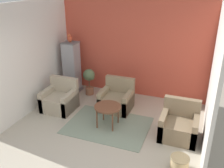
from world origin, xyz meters
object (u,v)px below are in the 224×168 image
at_px(armchair_left, 60,100).
at_px(wicker_basket, 180,163).
at_px(armchair_middle, 117,100).
at_px(parrot, 70,38).
at_px(coffee_table, 108,108).
at_px(potted_plant, 89,78).
at_px(birdcage, 72,68).
at_px(armchair_right, 179,126).

height_order(armchair_left, wicker_basket, armchair_left).
height_order(armchair_middle, parrot, parrot).
xyz_separation_m(coffee_table, potted_plant, (-1.16, 1.42, 0.04)).
bearing_deg(potted_plant, parrot, 175.49).
distance_m(armchair_middle, birdcage, 1.84).
xyz_separation_m(armchair_right, potted_plant, (-2.78, 1.27, 0.24)).
distance_m(coffee_table, armchair_left, 1.53).
bearing_deg(wicker_basket, parrot, 146.25).
distance_m(coffee_table, birdcage, 2.30).
distance_m(birdcage, parrot, 0.89).
distance_m(parrot, potted_plant, 1.27).
distance_m(armchair_right, potted_plant, 3.06).
height_order(armchair_left, armchair_middle, same).
bearing_deg(armchair_middle, birdcage, 159.54).
distance_m(coffee_table, wicker_basket, 2.00).
distance_m(armchair_middle, parrot, 2.24).
xyz_separation_m(armchair_right, wicker_basket, (0.15, -1.03, -0.13)).
relative_size(birdcage, parrot, 5.92).
height_order(coffee_table, wicker_basket, coffee_table).
bearing_deg(armchair_middle, wicker_basket, -42.98).
bearing_deg(parrot, armchair_middle, -20.52).
distance_m(parrot, wicker_basket, 4.48).
xyz_separation_m(armchair_left, potted_plant, (0.32, 1.11, 0.24)).
bearing_deg(armchair_right, coffee_table, -174.76).
bearing_deg(potted_plant, wicker_basket, -38.14).
bearing_deg(armchair_middle, coffee_table, -84.28).
bearing_deg(parrot, armchair_right, -21.43).
bearing_deg(armchair_right, potted_plant, 155.38).
bearing_deg(armchair_right, wicker_basket, -81.63).
xyz_separation_m(armchair_middle, birdcage, (-1.66, 0.62, 0.48)).
bearing_deg(armchair_right, armchair_left, 177.04).
xyz_separation_m(armchair_left, wicker_basket, (3.25, -1.19, -0.13)).
bearing_deg(coffee_table, wicker_basket, -26.47).
relative_size(armchair_middle, birdcage, 0.54).
distance_m(armchair_left, armchair_right, 3.10).
relative_size(birdcage, potted_plant, 1.93).
relative_size(armchair_right, potted_plant, 1.03).
height_order(coffee_table, potted_plant, potted_plant).
xyz_separation_m(coffee_table, parrot, (-1.74, 1.47, 1.18)).
height_order(coffee_table, armchair_right, armchair_right).
bearing_deg(birdcage, parrot, 90.00).
height_order(birdcage, parrot, parrot).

